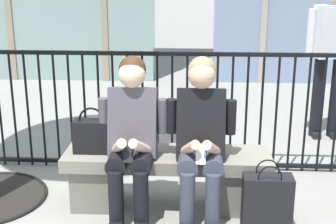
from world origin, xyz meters
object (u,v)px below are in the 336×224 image
object	(u,v)px
seated_person_companion	(201,134)
handbag_on_bench	(92,135)
seated_person_with_phone	(132,133)
shopping_bag	(267,203)
bystander_at_railing	(331,48)
stone_bench	(167,174)

from	to	relation	value
seated_person_companion	handbag_on_bench	size ratio (longest dim) A/B	3.38
seated_person_with_phone	seated_person_companion	distance (m)	0.51
shopping_bag	bystander_at_railing	world-z (taller)	bystander_at_railing
handbag_on_bench	bystander_at_railing	bearing A→B (deg)	38.51
seated_person_with_phone	seated_person_companion	xyz separation A→B (m)	(0.51, 0.00, 0.00)
seated_person_with_phone	handbag_on_bench	xyz separation A→B (m)	(-0.33, 0.12, -0.07)
stone_bench	shopping_bag	bearing A→B (deg)	-25.78
seated_person_companion	bystander_at_railing	size ratio (longest dim) A/B	0.71
seated_person_with_phone	handbag_on_bench	distance (m)	0.35
seated_person_with_phone	shopping_bag	bearing A→B (deg)	-12.81
handbag_on_bench	bystander_at_railing	distance (m)	2.91
stone_bench	seated_person_with_phone	xyz separation A→B (m)	(-0.25, -0.13, 0.38)
seated_person_with_phone	handbag_on_bench	size ratio (longest dim) A/B	3.38
stone_bench	seated_person_companion	bearing A→B (deg)	-26.81
seated_person_companion	handbag_on_bench	bearing A→B (deg)	171.91
handbag_on_bench	shopping_bag	world-z (taller)	handbag_on_bench
seated_person_companion	bystander_at_railing	distance (m)	2.41
stone_bench	seated_person_with_phone	world-z (taller)	seated_person_with_phone
stone_bench	bystander_at_railing	world-z (taller)	bystander_at_railing
seated_person_companion	handbag_on_bench	world-z (taller)	seated_person_companion
stone_bench	shopping_bag	world-z (taller)	shopping_bag
seated_person_companion	seated_person_with_phone	bearing A→B (deg)	180.00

